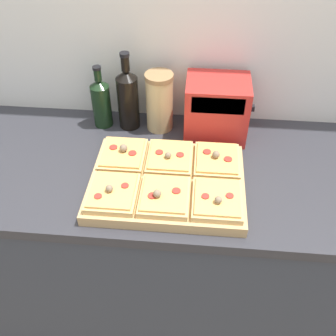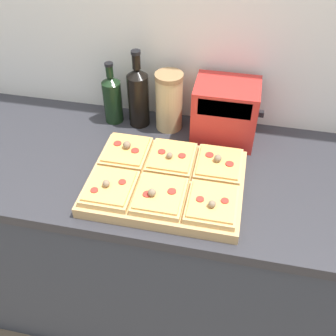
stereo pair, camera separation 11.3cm
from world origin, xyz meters
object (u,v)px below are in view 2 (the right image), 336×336
at_px(wine_bottle, 138,96).
at_px(grain_jar_tall, 169,101).
at_px(toaster_oven, 225,112).
at_px(cutting_board, 166,183).
at_px(olive_oil_bottle, 112,98).

height_order(wine_bottle, grain_jar_tall, wine_bottle).
relative_size(wine_bottle, toaster_oven, 1.22).
bearing_deg(cutting_board, toaster_oven, 63.47).
xyz_separation_m(olive_oil_bottle, toaster_oven, (0.44, -0.03, 0.01)).
distance_m(cutting_board, wine_bottle, 0.40).
distance_m(olive_oil_bottle, wine_bottle, 0.11).
bearing_deg(wine_bottle, cutting_board, -61.72).
relative_size(cutting_board, grain_jar_tall, 2.17).
relative_size(cutting_board, wine_bottle, 1.63).
xyz_separation_m(cutting_board, grain_jar_tall, (-0.06, 0.34, 0.10)).
height_order(cutting_board, toaster_oven, toaster_oven).
distance_m(wine_bottle, grain_jar_tall, 0.12).
xyz_separation_m(cutting_board, olive_oil_bottle, (-0.29, 0.34, 0.08)).
bearing_deg(toaster_oven, olive_oil_bottle, 176.77).
bearing_deg(grain_jar_tall, toaster_oven, -6.61).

